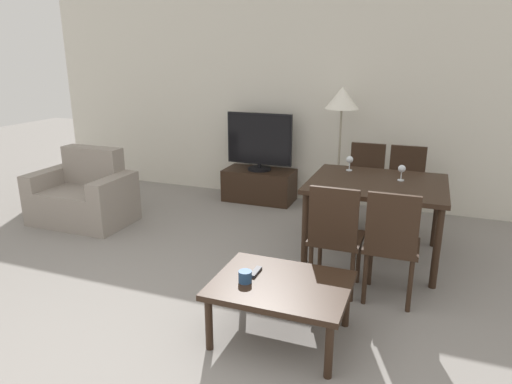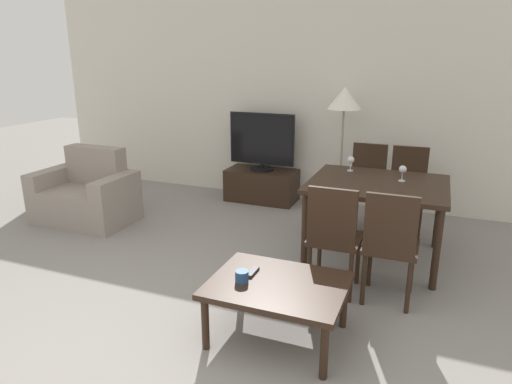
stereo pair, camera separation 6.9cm
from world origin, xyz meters
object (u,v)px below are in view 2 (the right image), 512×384
object	(u,v)px
tv	(262,142)
wine_glass_left	(403,170)
dining_chair_far	(407,185)
dining_table	(377,191)
cup_white_near	(242,276)
wine_glass_center	(351,161)
dining_chair_near_right	(390,242)
coffee_table	(278,289)
floor_lamp	(344,104)
armchair	(87,196)
tv_stand	(262,185)
dining_chair_far_left	(367,181)
remote_primary	(253,272)
dining_chair_near	(334,234)

from	to	relation	value
tv	wine_glass_left	size ratio (longest dim) A/B	5.82
dining_chair_far	dining_table	bearing A→B (deg)	-104.39
cup_white_near	wine_glass_center	bearing A→B (deg)	80.42
dining_chair_far	dining_chair_near_right	bearing A→B (deg)	-90.00
wine_glass_center	dining_table	bearing A→B (deg)	-45.69
tv	wine_glass_center	xyz separation A→B (m)	(1.28, -0.91, 0.06)
coffee_table	floor_lamp	bearing A→B (deg)	93.09
armchair	tv_stand	distance (m)	2.13
armchair	dining_chair_far	size ratio (longest dim) A/B	1.19
dining_chair_far_left	wine_glass_left	world-z (taller)	dining_chair_far_left
tv	dining_table	size ratio (longest dim) A/B	0.71
tv_stand	floor_lamp	world-z (taller)	floor_lamp
coffee_table	wine_glass_left	distance (m)	1.82
tv	floor_lamp	xyz separation A→B (m)	(1.04, -0.13, 0.53)
wine_glass_left	tv	bearing A→B (deg)	148.04
dining_table	dining_chair_near_right	bearing A→B (deg)	-75.61
floor_lamp	coffee_table	bearing A→B (deg)	-86.91
armchair	floor_lamp	world-z (taller)	floor_lamp
armchair	tv_stand	size ratio (longest dim) A/B	1.20
armchair	dining_table	world-z (taller)	armchair
tv	wine_glass_center	distance (m)	1.57
dining_chair_near_right	wine_glass_center	xyz separation A→B (m)	(-0.52, 1.14, 0.33)
armchair	dining_chair_near_right	bearing A→B (deg)	-10.37
tv	floor_lamp	distance (m)	1.17
floor_lamp	wine_glass_center	world-z (taller)	floor_lamp
dining_chair_far	remote_primary	size ratio (longest dim) A/B	6.01
floor_lamp	wine_glass_left	distance (m)	1.32
remote_primary	cup_white_near	world-z (taller)	cup_white_near
coffee_table	wine_glass_center	size ratio (longest dim) A/B	6.06
dining_chair_near_right	cup_white_near	bearing A→B (deg)	-136.82
tv_stand	dining_table	world-z (taller)	dining_table
armchair	dining_chair_near_right	distance (m)	3.45
remote_primary	wine_glass_left	distance (m)	1.83
wine_glass_left	dining_table	bearing A→B (deg)	-150.27
dining_chair_far_left	remote_primary	distance (m)	2.33
floor_lamp	wine_glass_left	size ratio (longest dim) A/B	10.17
dining_table	dining_chair_far	distance (m)	0.86
armchair	dining_chair_near	xyz separation A→B (m)	(2.96, -0.62, 0.21)
dining_chair_far_left	remote_primary	world-z (taller)	dining_chair_far_left
dining_table	floor_lamp	xyz separation A→B (m)	(-0.56, 1.09, 0.65)
dining_chair_near_right	floor_lamp	distance (m)	2.21
dining_chair_near	cup_white_near	size ratio (longest dim) A/B	10.25
tv	floor_lamp	bearing A→B (deg)	-7.15
coffee_table	floor_lamp	distance (m)	2.80
tv_stand	remote_primary	bearing A→B (deg)	-70.13
tv_stand	armchair	bearing A→B (deg)	-137.84
dining_table	tv	bearing A→B (deg)	142.46
dining_chair_near	floor_lamp	distance (m)	2.10
wine_glass_center	tv	bearing A→B (deg)	144.77
floor_lamp	cup_white_near	size ratio (longest dim) A/B	16.90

